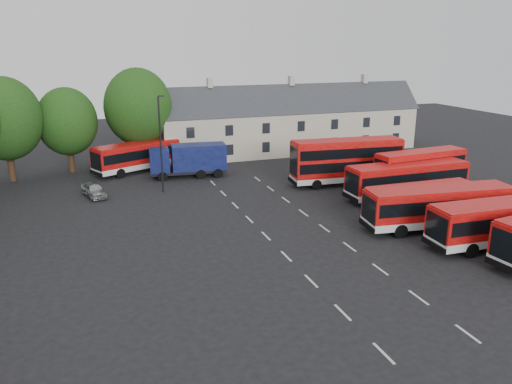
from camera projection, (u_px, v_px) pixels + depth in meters
ground at (276, 246)px, 36.50m from camera, size 140.00×140.00×0.00m
lane_markings at (296, 232)px, 39.10m from camera, size 5.15×33.80×0.01m
terrace_houses at (290, 123)px, 66.95m from camera, size 35.70×7.13×10.06m
bus_row_b at (505, 219)px, 36.11m from camera, size 11.87×3.23×3.33m
bus_row_c at (439, 204)px, 39.31m from camera, size 12.21×4.23×3.38m
bus_row_d at (421, 197)px, 42.30m from camera, size 9.81×2.45×2.76m
bus_row_e at (407, 177)px, 47.07m from camera, size 12.02×2.84×3.40m
bus_dd_south at (420, 168)px, 49.61m from camera, size 9.96×3.08×4.02m
bus_dd_north at (347, 159)px, 51.60m from camera, size 11.77×3.69×4.75m
bus_north at (143, 153)px, 57.44m from camera, size 11.87×7.36×3.34m
box_truck at (189, 159)px, 54.65m from camera, size 8.45×3.46×3.60m
silver_car at (94, 190)px, 47.89m from camera, size 2.61×4.28×1.36m
lamppost at (161, 142)px, 48.15m from camera, size 0.66×0.27×9.51m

